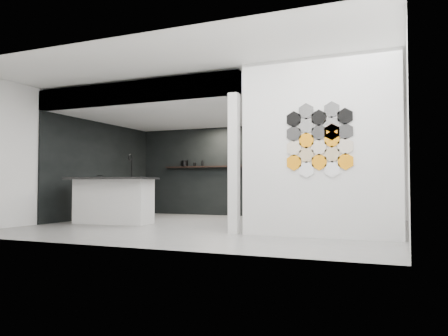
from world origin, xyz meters
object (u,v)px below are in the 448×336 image
at_px(kitchen_island, 113,200).
at_px(glass_bowl, 264,163).
at_px(glass_vase, 264,162).
at_px(bottle_dark, 202,163).
at_px(utensil_cup, 194,164).
at_px(kettle, 260,162).
at_px(wall_basin, 104,183).
at_px(stockpot, 185,163).
at_px(partition_panel, 318,147).

relative_size(kitchen_island, glass_bowl, 13.82).
relative_size(glass_bowl, glass_vase, 0.91).
distance_m(bottle_dark, utensil_cup, 0.24).
bearing_deg(kettle, bottle_dark, -160.89).
relative_size(wall_basin, utensil_cup, 6.33).
height_order(glass_vase, bottle_dark, glass_vase).
relative_size(glass_vase, bottle_dark, 1.04).
height_order(wall_basin, stockpot, stockpot).
relative_size(glass_bowl, utensil_cup, 1.44).
distance_m(wall_basin, kettle, 3.91).
bearing_deg(partition_panel, kitchen_island, 169.87).
bearing_deg(bottle_dark, glass_bowl, 0.00).
distance_m(partition_panel, kettle, 4.44).
distance_m(partition_panel, wall_basin, 5.78).
bearing_deg(glass_bowl, kettle, 180.00).
distance_m(kettle, utensil_cup, 1.87).
height_order(partition_panel, bottle_dark, partition_panel).
height_order(glass_bowl, glass_vase, glass_vase).
xyz_separation_m(kettle, glass_bowl, (0.12, 0.00, -0.02)).
height_order(glass_vase, utensil_cup, glass_vase).
height_order(kitchen_island, glass_bowl, kitchen_island).
height_order(kettle, utensil_cup, kettle).
bearing_deg(partition_panel, bottle_dark, 134.74).
height_order(wall_basin, utensil_cup, utensil_cup).
relative_size(partition_panel, glass_vase, 18.60).
height_order(partition_panel, stockpot, partition_panel).
bearing_deg(utensil_cup, glass_vase, 0.00).
distance_m(wall_basin, stockpot, 2.40).
relative_size(kitchen_island, bottle_dark, 13.07).
distance_m(kitchen_island, kettle, 3.90).
height_order(wall_basin, glass_bowl, glass_bowl).
bearing_deg(bottle_dark, kitchen_island, -101.01).
relative_size(partition_panel, wall_basin, 4.67).
height_order(kitchen_island, bottle_dark, kitchen_island).
relative_size(kettle, bottle_dark, 1.16).
bearing_deg(wall_basin, glass_bowl, 31.35).
bearing_deg(kettle, glass_bowl, 19.11).
bearing_deg(utensil_cup, kitchen_island, -96.75).
bearing_deg(kettle, stockpot, -160.89).
bearing_deg(bottle_dark, glass_vase, 0.00).
relative_size(wall_basin, kettle, 3.59).
xyz_separation_m(partition_panel, stockpot, (-4.37, 3.87, -0.00)).
bearing_deg(stockpot, utensil_cup, 0.00).
xyz_separation_m(partition_panel, wall_basin, (-5.46, 1.80, -0.55)).
xyz_separation_m(wall_basin, glass_bowl, (3.39, 2.07, 0.52)).
xyz_separation_m(glass_bowl, glass_vase, (0.00, 0.00, 0.03)).
xyz_separation_m(glass_vase, utensil_cup, (-1.99, 0.00, -0.03)).
height_order(kitchen_island, stockpot, stockpot).
height_order(kitchen_island, utensil_cup, kitchen_island).
bearing_deg(wall_basin, utensil_cup, 55.84).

